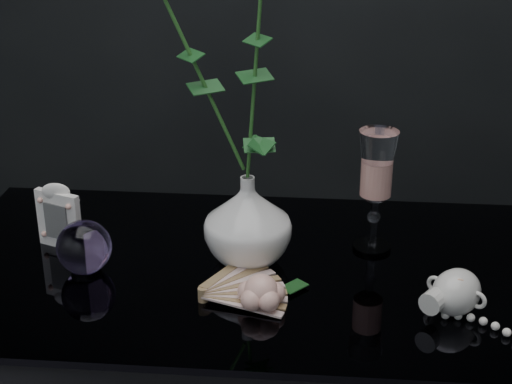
# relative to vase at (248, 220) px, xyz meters

# --- Properties ---
(vase) EXTENTS (0.17, 0.17, 0.15)m
(vase) POSITION_rel_vase_xyz_m (0.00, 0.00, 0.00)
(vase) COLOR white
(vase) RESTS_ON table
(wine_glass) EXTENTS (0.09, 0.09, 0.22)m
(wine_glass) POSITION_rel_vase_xyz_m (0.21, 0.06, 0.03)
(wine_glass) COLOR white
(wine_glass) RESTS_ON table
(picture_frame) EXTENTS (0.11, 0.10, 0.12)m
(picture_frame) POSITION_rel_vase_xyz_m (-0.33, 0.02, -0.02)
(picture_frame) COLOR white
(picture_frame) RESTS_ON table
(paperweight) EXTENTS (0.11, 0.11, 0.09)m
(paperweight) POSITION_rel_vase_xyz_m (-0.26, -0.06, -0.03)
(paperweight) COLOR #9F7ECC
(paperweight) RESTS_ON table
(paper_fan) EXTENTS (0.29, 0.24, 0.03)m
(paper_fan) POSITION_rel_vase_xyz_m (-0.06, -0.13, -0.06)
(paper_fan) COLOR beige
(paper_fan) RESTS_ON table
(loose_rose) EXTENTS (0.17, 0.19, 0.06)m
(loose_rose) POSITION_rel_vase_xyz_m (0.03, -0.15, -0.05)
(loose_rose) COLOR #F8B0A0
(loose_rose) RESTS_ON table
(pearl_jar) EXTENTS (0.34, 0.34, 0.07)m
(pearl_jar) POSITION_rel_vase_xyz_m (0.33, -0.13, -0.04)
(pearl_jar) COLOR silver
(pearl_jar) RESTS_ON table
(roses) EXTENTS (0.25, 0.11, 0.45)m
(roses) POSITION_rel_vase_xyz_m (-0.04, 0.00, 0.29)
(roses) COLOR #DDAC94
(roses) RESTS_ON vase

